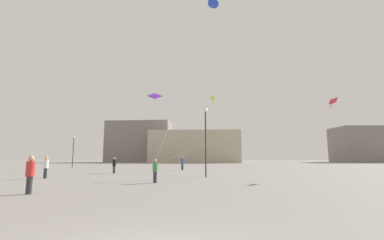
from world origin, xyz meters
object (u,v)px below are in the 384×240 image
at_px(person_in_white, 46,166).
at_px(lamppost_east, 73,146).
at_px(person_in_red, 30,173).
at_px(lamppost_west, 206,132).
at_px(person_in_blue, 182,162).
at_px(kite_cobalt_diamond, 213,5).
at_px(building_centre_hall, 195,147).
at_px(building_right_hall, 365,145).
at_px(person_in_black, 114,165).
at_px(building_left_hall, 139,142).
at_px(kite_crimson_delta, 327,103).
at_px(kite_violet_delta, 155,97).
at_px(person_in_green, 155,170).
at_px(kite_lime_delta, 212,100).

xyz_separation_m(person_in_white, lamppost_east, (-8.04, 21.36, 2.44)).
height_order(person_in_red, person_in_white, person_in_red).
distance_m(lamppost_east, lamppost_west, 28.76).
bearing_deg(lamppost_east, lamppost_west, -42.97).
xyz_separation_m(person_in_blue, kite_cobalt_diamond, (3.48, -14.89, 13.21)).
height_order(building_centre_hall, building_right_hall, building_right_hall).
height_order(person_in_black, lamppost_west, lamppost_west).
bearing_deg(building_left_hall, lamppost_east, -90.92).
relative_size(person_in_blue, building_centre_hall, 0.07).
distance_m(kite_crimson_delta, kite_violet_delta, 22.99).
bearing_deg(person_in_black, building_right_hall, -175.12).
height_order(kite_cobalt_diamond, building_centre_hall, kite_cobalt_diamond).
bearing_deg(kite_crimson_delta, lamppost_east, 147.73).
xyz_separation_m(kite_crimson_delta, lamppost_east, (-31.54, 19.91, -2.91)).
distance_m(person_in_red, person_in_white, 10.23).
distance_m(person_in_red, kite_violet_delta, 26.76).
xyz_separation_m(kite_crimson_delta, lamppost_west, (-10.49, 0.31, -2.42)).
distance_m(person_in_green, kite_lime_delta, 19.80).
bearing_deg(building_centre_hall, lamppost_west, -87.64).
height_order(person_in_green, kite_cobalt_diamond, kite_cobalt_diamond).
bearing_deg(kite_violet_delta, building_right_hall, 40.67).
distance_m(person_in_blue, person_in_green, 17.56).
relative_size(person_in_black, building_centre_hall, 0.06).
relative_size(person_in_green, kite_cobalt_diamond, 0.12).
bearing_deg(kite_crimson_delta, person_in_black, 165.23).
relative_size(person_in_blue, person_in_red, 1.01).
relative_size(person_in_white, building_right_hall, 0.10).
distance_m(kite_crimson_delta, lamppost_west, 10.77).
height_order(person_in_green, person_in_white, person_in_white).
bearing_deg(kite_violet_delta, person_in_white, -110.85).
relative_size(kite_crimson_delta, kite_cobalt_diamond, 1.13).
bearing_deg(kite_violet_delta, person_in_green, -79.83).
xyz_separation_m(building_centre_hall, building_right_hall, (54.00, 7.24, 0.85)).
bearing_deg(building_centre_hall, person_in_red, -95.10).
bearing_deg(kite_cobalt_diamond, building_right_hall, 52.73).
xyz_separation_m(person_in_red, kite_cobalt_diamond, (9.05, 8.32, 13.22)).
relative_size(person_in_black, kite_crimson_delta, 0.11).
bearing_deg(kite_lime_delta, person_in_green, -104.59).
bearing_deg(kite_cobalt_diamond, person_in_black, 143.32).
xyz_separation_m(person_in_red, lamppost_west, (8.44, 10.92, 2.92)).
xyz_separation_m(kite_lime_delta, building_left_hall, (-21.38, 50.68, -2.82)).
xyz_separation_m(person_in_white, kite_lime_delta, (14.04, 13.83, 8.34)).
bearing_deg(lamppost_west, person_in_white, -172.30).
xyz_separation_m(person_in_black, kite_violet_delta, (2.60, 9.15, 9.37)).
bearing_deg(building_left_hall, building_centre_hall, -17.05).
bearing_deg(lamppost_west, person_in_red, -127.71).
distance_m(person_in_blue, building_right_hall, 75.61).
xyz_separation_m(person_in_blue, lamppost_east, (-18.17, 7.32, 2.42)).
bearing_deg(kite_crimson_delta, kite_violet_delta, 140.40).
relative_size(kite_crimson_delta, building_left_hall, 0.74).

